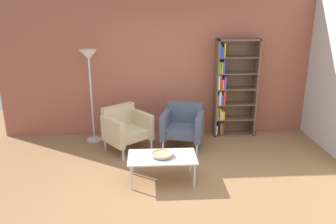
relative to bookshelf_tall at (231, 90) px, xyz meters
name	(u,v)px	position (x,y,z in m)	size (l,w,h in m)	color
ground_plane	(177,196)	(-1.25, -2.25, -0.93)	(8.32, 8.32, 0.00)	olive
brick_back_panel	(167,62)	(-1.25, 0.21, 0.52)	(6.40, 0.12, 2.90)	#9E5642
bookshelf_tall	(231,90)	(0.00, 0.00, 0.00)	(0.80, 0.30, 1.90)	brown
coffee_table_low	(162,158)	(-1.43, -1.81, -0.56)	(1.00, 0.56, 0.40)	silver
decorative_bowl	(162,154)	(-1.43, -1.81, -0.49)	(0.32, 0.32, 0.05)	tan
armchair_corner_red	(183,125)	(-0.99, -0.54, -0.51)	(0.86, 0.81, 0.78)	#4C566B
armchair_near_window	(126,128)	(-2.03, -0.62, -0.51)	(0.95, 0.94, 0.78)	#C6B289
floor_lamp_torchiere	(89,66)	(-2.67, -0.17, 0.52)	(0.32, 0.32, 1.74)	silver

